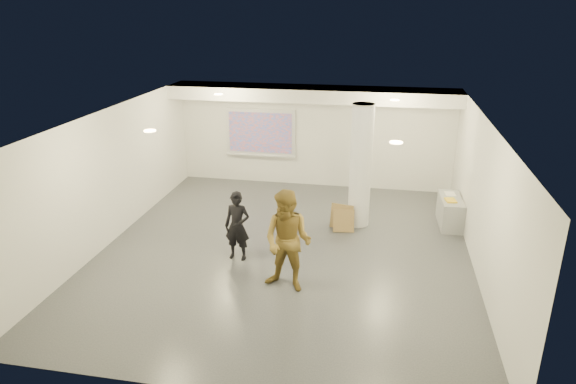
% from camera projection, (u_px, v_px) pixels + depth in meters
% --- Properties ---
extents(floor, '(8.00, 9.00, 0.01)m').
position_uv_depth(floor, '(285.00, 251.00, 11.36)').
color(floor, '#373B3F').
rests_on(floor, ground).
extents(ceiling, '(8.00, 9.00, 0.01)m').
position_uv_depth(ceiling, '(284.00, 117.00, 10.31)').
color(ceiling, white).
rests_on(ceiling, floor).
extents(wall_back, '(8.00, 0.01, 3.00)m').
position_uv_depth(wall_back, '(314.00, 136.00, 14.98)').
color(wall_back, silver).
rests_on(wall_back, floor).
extents(wall_front, '(8.00, 0.01, 3.00)m').
position_uv_depth(wall_front, '(218.00, 302.00, 6.69)').
color(wall_front, silver).
rests_on(wall_front, floor).
extents(wall_left, '(0.01, 9.00, 3.00)m').
position_uv_depth(wall_left, '(110.00, 176.00, 11.53)').
color(wall_left, silver).
rests_on(wall_left, floor).
extents(wall_right, '(0.01, 9.00, 3.00)m').
position_uv_depth(wall_right, '(483.00, 200.00, 10.14)').
color(wall_right, silver).
rests_on(wall_right, floor).
extents(soffit_band, '(8.00, 1.10, 0.36)m').
position_uv_depth(soffit_band, '(312.00, 94.00, 14.01)').
color(soffit_band, silver).
rests_on(soffit_band, ceiling).
extents(downlight_nw, '(0.22, 0.22, 0.02)m').
position_uv_depth(downlight_nw, '(218.00, 94.00, 13.01)').
color(downlight_nw, '#FFD58C').
rests_on(downlight_nw, ceiling).
extents(downlight_ne, '(0.22, 0.22, 0.02)m').
position_uv_depth(downlight_ne, '(395.00, 100.00, 12.24)').
color(downlight_ne, '#FFD58C').
rests_on(downlight_ne, ceiling).
extents(downlight_sw, '(0.22, 0.22, 0.02)m').
position_uv_depth(downlight_sw, '(150.00, 131.00, 9.32)').
color(downlight_sw, '#FFD58C').
rests_on(downlight_sw, ceiling).
extents(downlight_se, '(0.22, 0.22, 0.02)m').
position_uv_depth(downlight_se, '(396.00, 142.00, 8.55)').
color(downlight_se, '#FFD58C').
rests_on(downlight_se, ceiling).
extents(column, '(0.52, 0.52, 3.00)m').
position_uv_depth(column, '(361.00, 166.00, 12.23)').
color(column, white).
rests_on(column, floor).
extents(projection_screen, '(2.10, 0.13, 1.42)m').
position_uv_depth(projection_screen, '(261.00, 133.00, 15.21)').
color(projection_screen, silver).
rests_on(projection_screen, wall_back).
extents(credenza, '(0.55, 1.23, 0.71)m').
position_uv_depth(credenza, '(450.00, 211.00, 12.58)').
color(credenza, gray).
rests_on(credenza, floor).
extents(papers_stack, '(0.26, 0.32, 0.02)m').
position_uv_depth(papers_stack, '(450.00, 194.00, 12.69)').
color(papers_stack, white).
rests_on(papers_stack, credenza).
extents(postit_pad, '(0.29, 0.36, 0.03)m').
position_uv_depth(postit_pad, '(451.00, 200.00, 12.27)').
color(postit_pad, yellow).
rests_on(postit_pad, credenza).
extents(cardboard_back, '(0.57, 0.29, 0.60)m').
position_uv_depth(cardboard_back, '(342.00, 216.00, 12.43)').
color(cardboard_back, olive).
rests_on(cardboard_back, floor).
extents(cardboard_front, '(0.52, 0.27, 0.54)m').
position_uv_depth(cardboard_front, '(344.00, 221.00, 12.25)').
color(cardboard_front, olive).
rests_on(cardboard_front, floor).
extents(woman, '(0.57, 0.40, 1.50)m').
position_uv_depth(woman, '(237.00, 226.00, 10.79)').
color(woman, black).
rests_on(woman, floor).
extents(man, '(1.12, 0.96, 1.98)m').
position_uv_depth(man, '(288.00, 241.00, 9.55)').
color(man, olive).
rests_on(man, floor).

